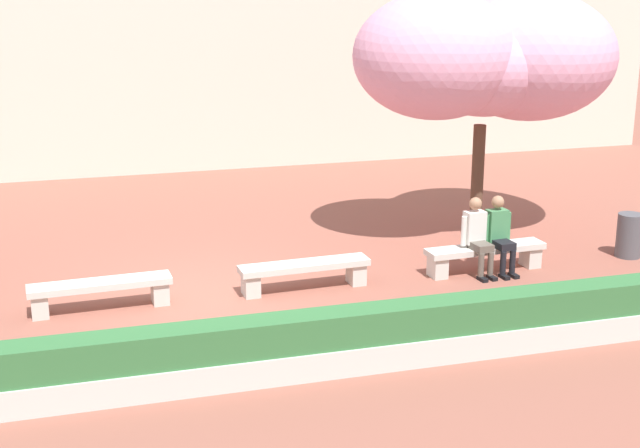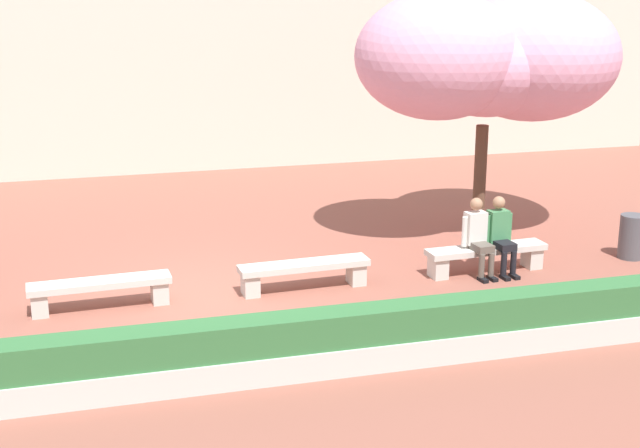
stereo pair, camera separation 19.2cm
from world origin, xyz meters
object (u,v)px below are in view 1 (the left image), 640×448
at_px(person_seated_left, 477,233).
at_px(trash_bin, 629,235).
at_px(cherry_tree_main, 488,58).
at_px(stone_bench_near_west, 100,290).
at_px(stone_bench_center, 304,271).
at_px(stone_bench_near_east, 485,254).
at_px(person_seated_right, 499,231).

height_order(person_seated_left, trash_bin, person_seated_left).
bearing_deg(trash_bin, cherry_tree_main, 133.67).
relative_size(stone_bench_near_west, stone_bench_center, 1.00).
bearing_deg(stone_bench_near_east, person_seated_left, -164.78).
xyz_separation_m(stone_bench_near_east, person_seated_right, (0.21, -0.05, 0.39)).
xyz_separation_m(stone_bench_center, trash_bin, (5.94, 0.03, 0.08)).
bearing_deg(trash_bin, person_seated_left, -178.40).
relative_size(stone_bench_near_west, person_seated_right, 1.63).
bearing_deg(stone_bench_near_west, stone_bench_near_east, -0.00).
height_order(person_seated_right, cherry_tree_main, cherry_tree_main).
height_order(stone_bench_near_east, cherry_tree_main, cherry_tree_main).
bearing_deg(cherry_tree_main, trash_bin, -46.33).
xyz_separation_m(person_seated_right, trash_bin, (2.59, 0.08, -0.31)).
bearing_deg(person_seated_right, trash_bin, 1.85).
xyz_separation_m(stone_bench_near_east, trash_bin, (2.80, 0.03, 0.08)).
xyz_separation_m(stone_bench_center, cherry_tree_main, (4.04, 2.02, 3.04)).
bearing_deg(stone_bench_center, stone_bench_near_east, -0.00).
distance_m(person_seated_left, person_seated_right, 0.40).
bearing_deg(stone_bench_center, person_seated_left, -1.03).
relative_size(person_seated_right, trash_bin, 1.65).
bearing_deg(person_seated_left, stone_bench_center, 178.97).
bearing_deg(stone_bench_near_east, trash_bin, 0.62).
xyz_separation_m(person_seated_right, cherry_tree_main, (0.69, 2.07, 2.65)).
xyz_separation_m(stone_bench_near_west, person_seated_left, (6.09, -0.05, 0.39)).
bearing_deg(person_seated_left, trash_bin, 1.60).
bearing_deg(person_seated_right, cherry_tree_main, 71.59).
distance_m(stone_bench_near_east, person_seated_left, 0.44).
distance_m(stone_bench_near_west, cherry_tree_main, 8.06).
relative_size(stone_bench_near_west, stone_bench_near_east, 1.00).
relative_size(person_seated_left, trash_bin, 1.65).
bearing_deg(person_seated_left, stone_bench_near_east, 15.22).
xyz_separation_m(stone_bench_near_east, person_seated_left, (-0.20, -0.05, 0.39)).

